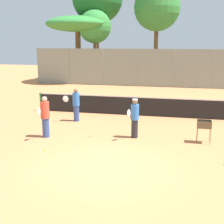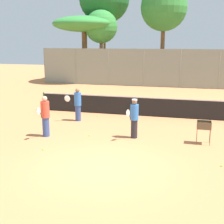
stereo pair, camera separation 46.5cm
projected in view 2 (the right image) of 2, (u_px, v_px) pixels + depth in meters
name	position (u px, v px, depth m)	size (l,w,h in m)	color
ground_plane	(101.00, 168.00, 10.20)	(80.00, 80.00, 0.00)	#D37F4C
tennis_net	(140.00, 106.00, 17.18)	(11.71, 0.10, 1.07)	#26592D
back_fence	(162.00, 68.00, 27.59)	(22.77, 0.08, 3.36)	gray
tree_1	(164.00, 8.00, 30.18)	(4.50, 4.50, 9.44)	brown
tree_2	(101.00, 27.00, 30.07)	(3.16, 3.16, 6.97)	brown
tree_3	(84.00, 25.00, 30.44)	(6.16, 6.16, 6.43)	brown
player_white_outfit	(45.00, 116.00, 13.39)	(0.37, 0.93, 1.78)	#334C8C
player_red_cap	(134.00, 118.00, 13.19)	(0.43, 0.87, 1.69)	#26262D
player_yellow_shirt	(78.00, 104.00, 16.04)	(0.81, 0.57, 1.71)	#334C8C
ball_cart	(204.00, 127.00, 12.47)	(0.56, 0.41, 0.93)	brown
tennis_ball_0	(58.00, 113.00, 17.89)	(0.07, 0.07, 0.07)	#D1E54C
tennis_ball_1	(43.00, 149.00, 11.88)	(0.07, 0.07, 0.07)	#D1E54C
tennis_ball_2	(222.00, 165.00, 10.33)	(0.07, 0.07, 0.07)	#D1E54C
tennis_ball_3	(98.00, 116.00, 17.09)	(0.07, 0.07, 0.07)	#D1E54C
tennis_ball_4	(132.00, 123.00, 15.67)	(0.07, 0.07, 0.07)	#D1E54C
tennis_ball_5	(90.00, 135.00, 13.61)	(0.07, 0.07, 0.07)	#D1E54C
parked_car	(192.00, 76.00, 30.93)	(4.20, 1.70, 1.60)	#3F4C8C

